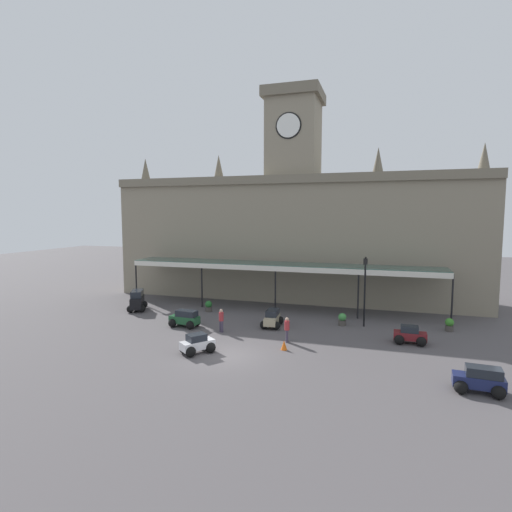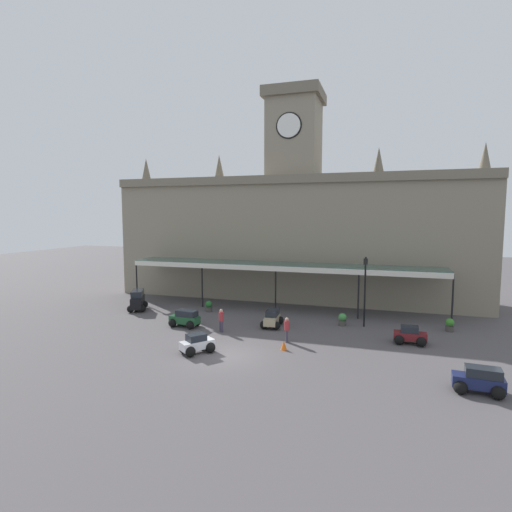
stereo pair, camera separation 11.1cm
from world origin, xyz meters
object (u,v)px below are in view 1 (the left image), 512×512
(car_black_van, at_px, (137,301))
(car_maroon_sedan, at_px, (410,336))
(car_green_estate, at_px, (185,319))
(victorian_lamppost, at_px, (365,284))
(planter_forecourt_centre, at_px, (209,306))
(traffic_cone, at_px, (284,345))
(car_beige_estate, at_px, (272,319))
(planter_by_canopy, at_px, (449,325))
(pedestrian_beside_cars, at_px, (287,329))
(planter_near_kerb, at_px, (342,319))
(car_white_sedan, at_px, (197,345))
(car_navy_estate, at_px, (479,381))
(pedestrian_near_entrance, at_px, (221,320))

(car_black_van, height_order, car_maroon_sedan, car_black_van)
(car_maroon_sedan, bearing_deg, car_green_estate, -177.04)
(victorian_lamppost, relative_size, planter_forecourt_centre, 5.54)
(car_maroon_sedan, height_order, traffic_cone, car_maroon_sedan)
(car_beige_estate, bearing_deg, victorian_lamppost, 17.57)
(car_beige_estate, height_order, planter_by_canopy, car_beige_estate)
(pedestrian_beside_cars, xyz_separation_m, planter_near_kerb, (3.11, 5.22, -0.42))
(car_beige_estate, distance_m, planter_forecourt_centre, 7.16)
(pedestrian_beside_cars, bearing_deg, car_green_estate, 170.98)
(car_green_estate, relative_size, victorian_lamppost, 0.43)
(car_beige_estate, height_order, planter_near_kerb, car_beige_estate)
(pedestrian_beside_cars, xyz_separation_m, traffic_cone, (0.19, -1.59, -0.61))
(traffic_cone, relative_size, planter_near_kerb, 0.61)
(car_white_sedan, bearing_deg, car_navy_estate, -3.94)
(car_white_sedan, distance_m, pedestrian_near_entrance, 4.63)
(car_navy_estate, height_order, car_white_sedan, car_navy_estate)
(car_black_van, xyz_separation_m, pedestrian_beside_cars, (14.74, -4.84, 0.10))
(car_beige_estate, xyz_separation_m, pedestrian_near_entrance, (-3.13, -2.48, 0.34))
(victorian_lamppost, distance_m, traffic_cone, 8.88)
(car_green_estate, height_order, car_navy_estate, same)
(pedestrian_beside_cars, height_order, planter_near_kerb, pedestrian_beside_cars)
(car_green_estate, bearing_deg, victorian_lamppost, 17.81)
(traffic_cone, bearing_deg, car_maroon_sedan, 26.09)
(car_white_sedan, relative_size, traffic_cone, 3.81)
(car_black_van, bearing_deg, planter_forecourt_centre, 12.62)
(car_beige_estate, bearing_deg, planter_forecourt_centre, 156.19)
(planter_near_kerb, height_order, planter_by_canopy, same)
(car_black_van, distance_m, pedestrian_near_entrance, 10.46)
(traffic_cone, height_order, planter_near_kerb, planter_near_kerb)
(car_white_sedan, bearing_deg, planter_by_canopy, 32.29)
(car_green_estate, bearing_deg, pedestrian_beside_cars, -9.02)
(pedestrian_near_entrance, bearing_deg, planter_forecourt_centre, 122.46)
(car_navy_estate, xyz_separation_m, car_black_van, (-25.22, 9.62, 0.24))
(pedestrian_beside_cars, distance_m, planter_by_canopy, 12.28)
(car_beige_estate, relative_size, car_white_sedan, 1.03)
(car_beige_estate, distance_m, pedestrian_beside_cars, 3.88)
(car_black_van, relative_size, victorian_lamppost, 0.49)
(car_white_sedan, relative_size, planter_near_kerb, 2.34)
(victorian_lamppost, bearing_deg, car_green_estate, -162.19)
(planter_by_canopy, bearing_deg, traffic_cone, -144.06)
(victorian_lamppost, distance_m, planter_by_canopy, 6.63)
(car_green_estate, xyz_separation_m, victorian_lamppost, (12.91, 4.15, 2.71))
(car_beige_estate, bearing_deg, car_navy_estate, -33.23)
(car_navy_estate, relative_size, victorian_lamppost, 0.43)
(car_black_van, relative_size, pedestrian_near_entrance, 1.55)
(car_navy_estate, bearing_deg, victorian_lamppost, 119.48)
(pedestrian_near_entrance, xyz_separation_m, victorian_lamppost, (9.76, 4.58, 2.37))
(victorian_lamppost, bearing_deg, car_white_sedan, -135.84)
(car_maroon_sedan, relative_size, planter_near_kerb, 2.15)
(planter_near_kerb, height_order, planter_forecourt_centre, same)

